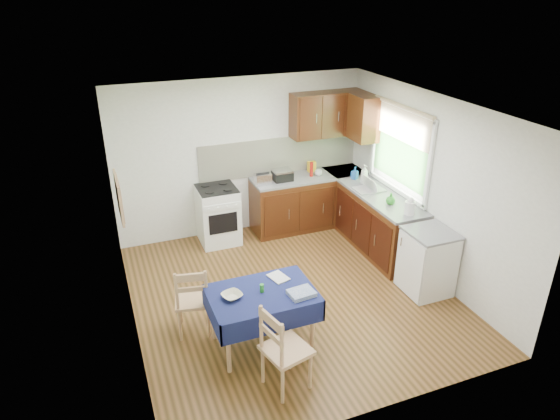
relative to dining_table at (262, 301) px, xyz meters
name	(u,v)px	position (x,y,z in m)	size (l,w,h in m)	color
floor	(291,294)	(0.68, 0.79, -0.60)	(4.20, 4.20, 0.00)	#472F12
ceiling	(293,108)	(0.68, 0.79, 1.90)	(4.00, 4.20, 0.02)	white
wall_back	(241,157)	(0.68, 2.89, 0.65)	(4.00, 0.02, 2.50)	silver
wall_front	(385,304)	(0.68, -1.31, 0.65)	(4.00, 0.02, 2.50)	silver
wall_left	(123,237)	(-1.32, 0.79, 0.65)	(0.02, 4.20, 2.50)	silver
wall_right	(428,187)	(2.68, 0.79, 0.65)	(0.02, 4.20, 2.50)	silver
base_cabinets	(340,212)	(2.04, 2.04, -0.17)	(1.90, 2.30, 0.86)	#331108
worktop_back	(309,177)	(1.73, 2.59, 0.28)	(1.90, 0.60, 0.04)	slate
worktop_right	(381,197)	(2.38, 1.44, 0.28)	(0.60, 1.70, 0.04)	slate
worktop_corner	(345,171)	(2.38, 2.59, 0.28)	(0.60, 0.60, 0.04)	slate
splashback	(280,155)	(1.33, 2.87, 0.60)	(2.70, 0.02, 0.60)	white
upper_cabinets	(338,115)	(2.21, 2.59, 1.25)	(1.20, 0.85, 0.70)	#331108
stove	(218,215)	(0.18, 2.59, -0.14)	(0.60, 0.61, 0.92)	white
window	(400,144)	(2.65, 1.49, 1.05)	(0.04, 1.48, 1.26)	#2A5924
fridge	(427,262)	(2.38, 0.24, -0.16)	(0.58, 0.60, 0.89)	white
corkboard	(119,197)	(-1.29, 1.09, 1.00)	(0.04, 0.62, 0.47)	tan
dining_table	(262,301)	(0.00, 0.00, 0.00)	(1.16, 0.79, 0.70)	#101A42
chair_far	(193,298)	(-0.68, 0.49, -0.12)	(0.47, 0.47, 0.91)	tan
chair_near	(283,348)	(-0.03, -0.70, -0.09)	(0.52, 0.52, 0.96)	tan
toaster	(263,179)	(0.90, 2.50, 0.39)	(0.25, 0.15, 0.19)	silver
sandwich_press	(282,175)	(1.25, 2.56, 0.39)	(0.29, 0.25, 0.17)	black
sauce_bottle	(311,169)	(1.75, 2.54, 0.42)	(0.05, 0.05, 0.24)	#B4150E
yellow_packet	(312,167)	(1.84, 2.74, 0.39)	(0.13, 0.09, 0.17)	yellow
dish_rack	(369,188)	(2.32, 1.70, 0.33)	(0.43, 0.33, 0.20)	gray
kettle	(410,207)	(2.40, 0.76, 0.41)	(0.15, 0.15, 0.25)	white
cup	(318,173)	(1.86, 2.52, 0.35)	(0.12, 0.12, 0.09)	silver
soap_bottle_a	(364,174)	(2.38, 1.96, 0.45)	(0.12, 0.12, 0.30)	white
soap_bottle_b	(355,173)	(2.34, 2.19, 0.40)	(0.09, 0.09, 0.20)	#1D57A9
soap_bottle_c	(391,199)	(2.33, 1.13, 0.39)	(0.13, 0.13, 0.17)	#298825
plate_bowl	(232,296)	(-0.33, 0.03, 0.13)	(0.21, 0.21, 0.05)	beige
book	(272,280)	(0.19, 0.18, 0.11)	(0.18, 0.24, 0.02)	white
spice_jar	(262,288)	(0.01, 0.02, 0.15)	(0.05, 0.05, 0.10)	#248426
tea_towel	(301,293)	(0.38, -0.20, 0.13)	(0.28, 0.22, 0.05)	navy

